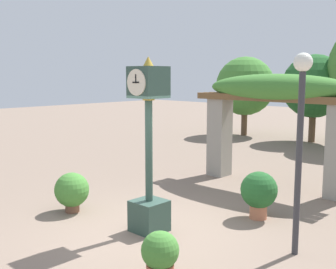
{
  "coord_description": "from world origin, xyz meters",
  "views": [
    {
      "loc": [
        5.39,
        -5.05,
        2.85
      ],
      "look_at": [
        0.01,
        0.61,
        1.75
      ],
      "focal_mm": 45.0,
      "sensor_mm": 36.0,
      "label": 1
    }
  ],
  "objects_px": {
    "potted_plant_far_left": "(160,254)",
    "lamp_post": "(301,119)",
    "potted_plant_near_left": "(72,191)",
    "potted_plant_near_right": "(259,192)",
    "pedestal_clock": "(149,151)"
  },
  "relations": [
    {
      "from": "potted_plant_near_left",
      "to": "potted_plant_far_left",
      "type": "xyz_separation_m",
      "value": [
        3.39,
        -0.81,
        -0.1
      ]
    },
    {
      "from": "potted_plant_near_left",
      "to": "potted_plant_far_left",
      "type": "bearing_deg",
      "value": -13.44
    },
    {
      "from": "pedestal_clock",
      "to": "potted_plant_near_left",
      "type": "distance_m",
      "value": 2.25
    },
    {
      "from": "pedestal_clock",
      "to": "potted_plant_near_right",
      "type": "bearing_deg",
      "value": 61.3
    },
    {
      "from": "potted_plant_far_left",
      "to": "lamp_post",
      "type": "bearing_deg",
      "value": 64.42
    },
    {
      "from": "potted_plant_near_right",
      "to": "pedestal_clock",
      "type": "bearing_deg",
      "value": -118.7
    },
    {
      "from": "potted_plant_near_left",
      "to": "lamp_post",
      "type": "bearing_deg",
      "value": 16.11
    },
    {
      "from": "pedestal_clock",
      "to": "potted_plant_near_right",
      "type": "height_order",
      "value": "pedestal_clock"
    },
    {
      "from": "pedestal_clock",
      "to": "potted_plant_far_left",
      "type": "bearing_deg",
      "value": -39.19
    },
    {
      "from": "potted_plant_near_right",
      "to": "potted_plant_far_left",
      "type": "bearing_deg",
      "value": -83.83
    },
    {
      "from": "pedestal_clock",
      "to": "lamp_post",
      "type": "height_order",
      "value": "lamp_post"
    },
    {
      "from": "potted_plant_near_right",
      "to": "lamp_post",
      "type": "distance_m",
      "value": 2.36
    },
    {
      "from": "potted_plant_near_right",
      "to": "lamp_post",
      "type": "relative_size",
      "value": 0.3
    },
    {
      "from": "potted_plant_far_left",
      "to": "lamp_post",
      "type": "relative_size",
      "value": 0.22
    },
    {
      "from": "pedestal_clock",
      "to": "potted_plant_far_left",
      "type": "xyz_separation_m",
      "value": [
        1.43,
        -1.16,
        -1.14
      ]
    }
  ]
}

